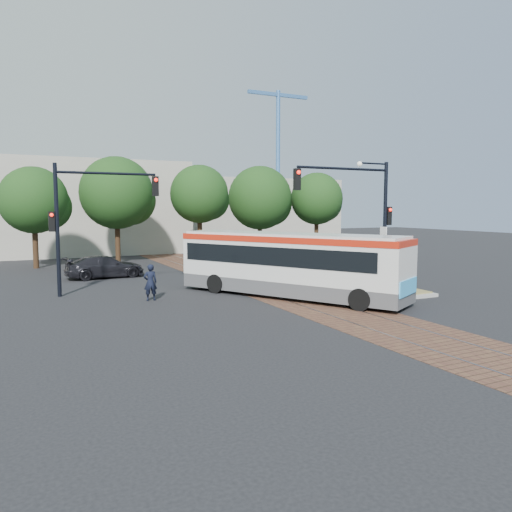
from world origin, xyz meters
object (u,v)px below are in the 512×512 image
at_px(traffic_island, 380,283).
at_px(signal_pole_left, 83,211).
at_px(parked_car, 105,267).
at_px(officer, 150,282).
at_px(city_bus, 288,262).
at_px(signal_pole_main, 365,205).

height_order(traffic_island, signal_pole_left, signal_pole_left).
bearing_deg(parked_car, signal_pole_left, 156.97).
bearing_deg(parked_car, traffic_island, -136.95).
bearing_deg(officer, city_bus, 164.57).
distance_m(signal_pole_main, signal_pole_left, 13.14).
distance_m(traffic_island, parked_car, 15.38).
height_order(city_bus, parked_car, city_bus).
bearing_deg(signal_pole_left, parked_car, 72.04).
bearing_deg(traffic_island, officer, 168.98).
xyz_separation_m(traffic_island, signal_pole_left, (-13.19, 4.89, 3.54)).
height_order(city_bus, signal_pole_main, signal_pole_main).
height_order(signal_pole_left, parked_car, signal_pole_left).
xyz_separation_m(signal_pole_left, parked_car, (1.74, 5.37, -3.23)).
xyz_separation_m(city_bus, signal_pole_left, (-8.15, 4.63, 2.26)).
bearing_deg(signal_pole_left, city_bus, -29.59).
distance_m(city_bus, traffic_island, 5.20).
height_order(officer, parked_car, officer).
bearing_deg(traffic_island, parked_car, 138.13).
height_order(city_bus, officer, city_bus).
relative_size(officer, parked_car, 0.36).
bearing_deg(city_bus, signal_pole_left, 121.04).
relative_size(city_bus, signal_pole_main, 1.75).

